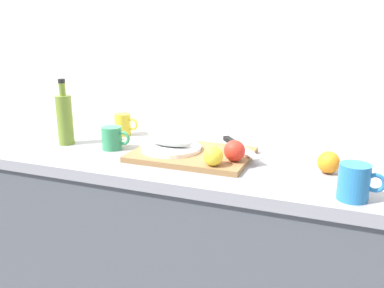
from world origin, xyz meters
name	(u,v)px	position (x,y,z in m)	size (l,w,h in m)	color
back_wall	(180,53)	(0.00, 0.33, 1.25)	(3.20, 0.05, 2.50)	white
kitchen_counter	(151,252)	(0.00, 0.00, 0.45)	(2.00, 0.60, 0.90)	#4C5159
cutting_board	(192,154)	(0.19, -0.02, 0.91)	(0.43, 0.30, 0.02)	olive
white_plate	(171,148)	(0.11, -0.03, 0.93)	(0.22, 0.22, 0.01)	white
fish_fillet	(171,141)	(0.11, -0.03, 0.95)	(0.17, 0.07, 0.04)	#999E99
chef_knife	(236,145)	(0.33, 0.09, 0.93)	(0.20, 0.24, 0.02)	silver
lemon_0	(213,156)	(0.31, -0.14, 0.95)	(0.07, 0.07, 0.07)	yellow
tomato_0	(235,151)	(0.37, -0.07, 0.96)	(0.07, 0.07, 0.07)	red
olive_oil_bottle	(65,118)	(-0.35, -0.05, 1.01)	(0.06, 0.06, 0.27)	olive
coffee_mug_0	(355,182)	(0.75, -0.22, 0.95)	(0.13, 0.09, 0.10)	#2672B2
coffee_mug_1	(123,124)	(-0.20, 0.16, 0.95)	(0.11, 0.07, 0.10)	yellow
coffee_mug_2	(113,138)	(-0.13, -0.04, 0.94)	(0.12, 0.08, 0.09)	#338C59
orange_1	(329,162)	(0.67, -0.02, 0.94)	(0.07, 0.07, 0.07)	orange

